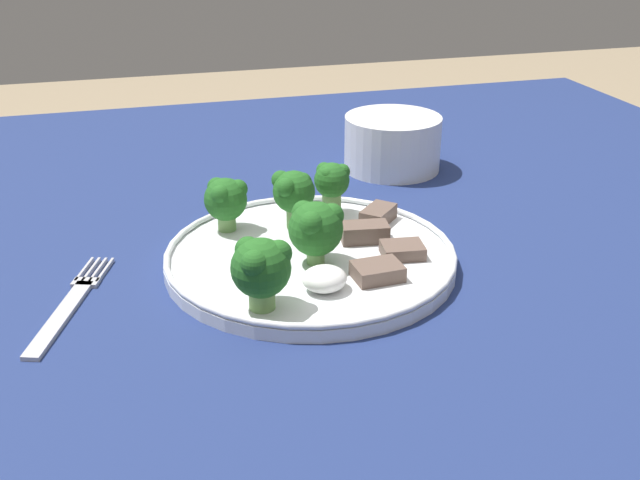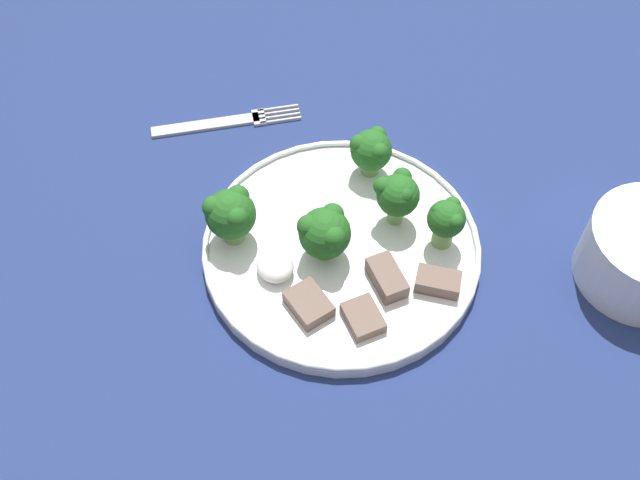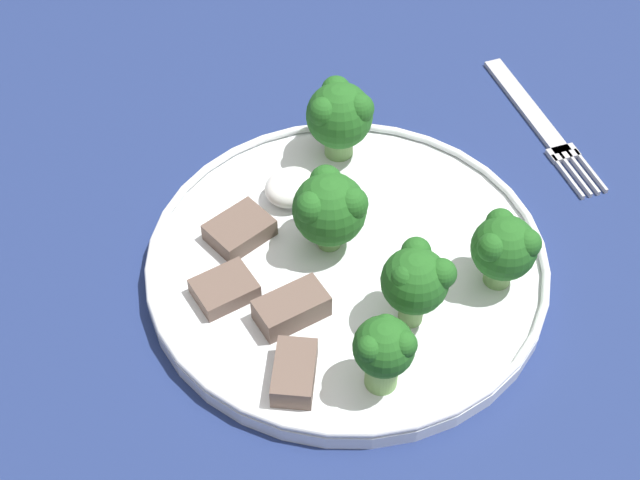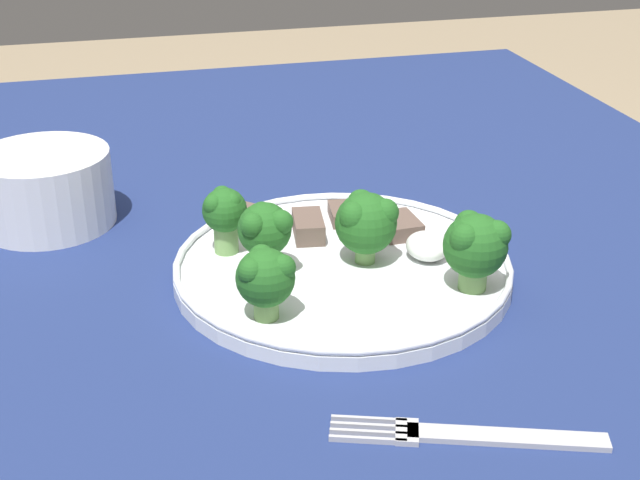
# 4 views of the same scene
# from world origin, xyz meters

# --- Properties ---
(table) EXTENTS (1.36, 1.11, 0.72)m
(table) POSITION_xyz_m (0.00, 0.00, 0.64)
(table) COLOR navy
(table) RESTS_ON ground_plane
(dinner_plate) EXTENTS (0.28, 0.28, 0.02)m
(dinner_plate) POSITION_xyz_m (0.00, -0.08, 0.73)
(dinner_plate) COLOR white
(dinner_plate) RESTS_ON table
(fork) EXTENTS (0.08, 0.17, 0.00)m
(fork) POSITION_xyz_m (-0.22, -0.10, 0.72)
(fork) COLOR #B2B2B7
(fork) RESTS_ON table
(cream_bowl) EXTENTS (0.12, 0.12, 0.07)m
(cream_bowl) POSITION_xyz_m (0.17, 0.15, 0.75)
(cream_bowl) COLOR white
(cream_bowl) RESTS_ON table
(broccoli_floret_near_rim_left) EXTENTS (0.05, 0.05, 0.06)m
(broccoli_floret_near_rim_left) POSITION_xyz_m (-0.00, -0.10, 0.77)
(broccoli_floret_near_rim_left) COLOR #709E56
(broccoli_floret_near_rim_left) RESTS_ON dinner_plate
(broccoli_floret_center_left) EXTENTS (0.05, 0.05, 0.06)m
(broccoli_floret_center_left) POSITION_xyz_m (-0.07, -0.17, 0.77)
(broccoli_floret_center_left) COLOR #709E56
(broccoli_floret_center_left) RESTS_ON dinner_plate
(broccoli_floret_back_left) EXTENTS (0.05, 0.04, 0.06)m
(broccoli_floret_back_left) POSITION_xyz_m (-0.07, -0.01, 0.76)
(broccoli_floret_back_left) COLOR #709E56
(broccoli_floret_back_left) RESTS_ON dinner_plate
(broccoli_floret_front_left) EXTENTS (0.04, 0.04, 0.06)m
(broccoli_floret_front_left) POSITION_xyz_m (-0.00, -0.02, 0.77)
(broccoli_floret_front_left) COLOR #709E56
(broccoli_floret_front_left) RESTS_ON dinner_plate
(broccoli_floret_center_back) EXTENTS (0.04, 0.04, 0.06)m
(broccoli_floret_center_back) POSITION_xyz_m (0.05, 0.01, 0.77)
(broccoli_floret_center_back) COLOR #709E56
(broccoli_floret_center_back) RESTS_ON dinner_plate
(meat_slice_front_slice) EXTENTS (0.05, 0.03, 0.02)m
(meat_slice_front_slice) POSITION_xyz_m (0.06, -0.07, 0.74)
(meat_slice_front_slice) COLOR brown
(meat_slice_front_slice) RESTS_ON dinner_plate
(meat_slice_middle_slice) EXTENTS (0.04, 0.04, 0.01)m
(meat_slice_middle_slice) POSITION_xyz_m (0.08, -0.11, 0.73)
(meat_slice_middle_slice) COLOR brown
(meat_slice_middle_slice) RESTS_ON dinner_plate
(meat_slice_rear_slice) EXTENTS (0.05, 0.04, 0.01)m
(meat_slice_rear_slice) POSITION_xyz_m (0.05, -0.15, 0.74)
(meat_slice_rear_slice) COLOR brown
(meat_slice_rear_slice) RESTS_ON dinner_plate
(meat_slice_edge_slice) EXTENTS (0.05, 0.05, 0.02)m
(meat_slice_edge_slice) POSITION_xyz_m (0.09, -0.03, 0.74)
(meat_slice_edge_slice) COLOR brown
(meat_slice_edge_slice) RESTS_ON dinner_plate
(sauce_dollop) EXTENTS (0.04, 0.04, 0.02)m
(sauce_dollop) POSITION_xyz_m (-0.01, -0.16, 0.74)
(sauce_dollop) COLOR white
(sauce_dollop) RESTS_ON dinner_plate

